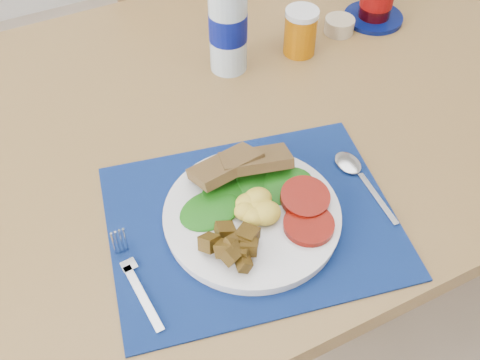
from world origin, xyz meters
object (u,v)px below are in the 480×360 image
at_px(breakfast_plate, 250,215).
at_px(water_bottle, 228,18).
at_px(chair_far, 181,27).
at_px(juice_glass, 300,33).

relative_size(breakfast_plate, water_bottle, 1.06).
bearing_deg(chair_far, breakfast_plate, 75.54).
xyz_separation_m(breakfast_plate, water_bottle, (0.14, 0.36, 0.09)).
relative_size(chair_far, water_bottle, 4.34).
bearing_deg(juice_glass, breakfast_plate, -129.96).
height_order(chair_far, water_bottle, chair_far).
bearing_deg(water_bottle, breakfast_plate, -111.13).
distance_m(breakfast_plate, juice_glass, 0.45).
height_order(water_bottle, juice_glass, water_bottle).
height_order(breakfast_plate, juice_glass, juice_glass).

